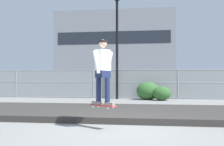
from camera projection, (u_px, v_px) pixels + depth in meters
The scene contains 11 objects.
ground_plane at pixel (115, 129), 6.69m from camera, with size 120.00×120.00×0.00m, color slate.
gravel_berm at pixel (124, 112), 9.24m from camera, with size 11.66×3.97×0.19m, color #33302D.
skateboard at pixel (103, 106), 6.69m from camera, with size 0.78×0.60×0.07m.
skater at pixel (103, 68), 6.71m from camera, with size 0.66×0.61×1.69m.
chain_fence at pixel (135, 84), 16.56m from camera, with size 26.75×0.06×1.85m.
street_lamp at pixel (117, 34), 16.32m from camera, with size 0.44×0.44×6.48m.
parked_car_near at pixel (72, 84), 19.52m from camera, with size 4.48×2.11×1.66m.
parked_car_mid at pixel (164, 85), 18.55m from camera, with size 4.41×1.98×1.66m.
library_building at pixel (117, 51), 59.75m from camera, with size 24.75×15.46×15.12m.
shrub_left at pixel (148, 91), 15.68m from camera, with size 1.37×1.12×1.06m.
shrub_center at pixel (162, 93), 15.16m from camera, with size 1.06×0.87×0.82m.
Camera 1 is at (0.82, -6.66, 1.31)m, focal length 41.92 mm.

